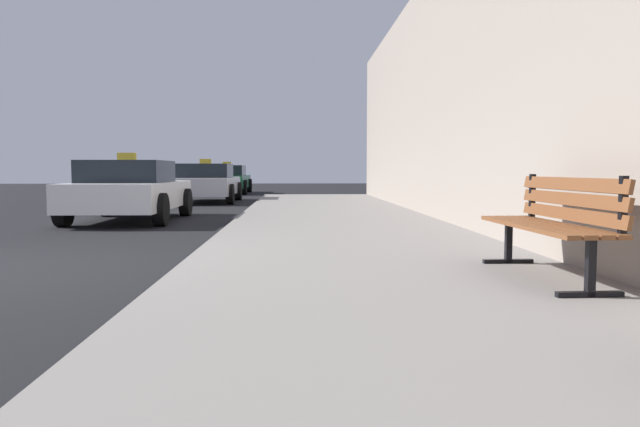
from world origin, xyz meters
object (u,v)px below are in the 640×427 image
car_white (130,190)px  car_green (228,179)px  bench (555,218)px  car_silver (206,183)px

car_white → car_green: same height
bench → car_silver: 15.72m
car_white → car_silver: 7.18m
car_white → car_silver: bearing=85.6°
car_white → car_silver: size_ratio=0.97×
bench → car_green: size_ratio=0.40×
car_white → car_silver: (0.55, 7.16, 0.00)m
car_silver → car_green: bearing=91.0°
car_white → car_green: (0.42, 14.47, 0.00)m
car_green → car_white: bearing=-91.7°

